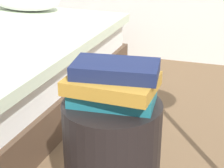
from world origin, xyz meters
TOP-DOWN VIEW (x-y plane):
  - book_teal at (-0.00, 0.01)m, footprint 0.28×0.18m
  - book_ochre at (0.00, -0.00)m, footprint 0.29×0.22m
  - book_navy at (0.01, 0.01)m, footprint 0.29×0.18m

SIDE VIEW (x-z plane):
  - book_teal at x=0.00m, z-range 0.52..0.57m
  - book_ochre at x=0.00m, z-range 0.57..0.62m
  - book_navy at x=0.01m, z-range 0.62..0.67m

